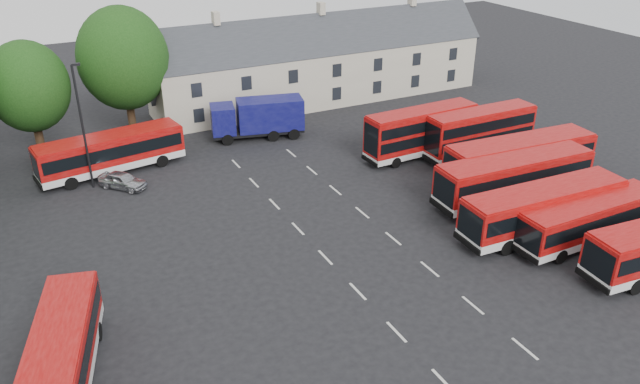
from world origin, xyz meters
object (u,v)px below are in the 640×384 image
Objects in this scene: box_truck at (259,117)px; lamppost at (82,124)px; bus_west at (60,360)px; silver_car at (122,180)px; bus_dd_south at (480,130)px.

box_truck is 0.89× the size of lamppost.
bus_west is at bearing -114.27° from box_truck.
silver_car is 5.02m from lamppost.
silver_car is at bearing -2.91° from bus_west.
bus_dd_south is 1.03× the size of lamppost.
bus_west is 21.31m from silver_car.
lamppost is (4.58, 21.42, 3.30)m from bus_west.
box_truck is 2.27× the size of silver_car.
bus_dd_south is 37.01m from bus_west.
bus_dd_south is 1.16× the size of box_truck.
bus_west is at bearing -102.07° from lamppost.
box_truck is (-14.95, 12.24, -0.30)m from bus_dd_south.
bus_dd_south is at bearing -25.54° from box_truck.
lamppost is (-1.99, 1.18, 4.46)m from silver_car.
box_truck is at bearing -21.76° from silver_car.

